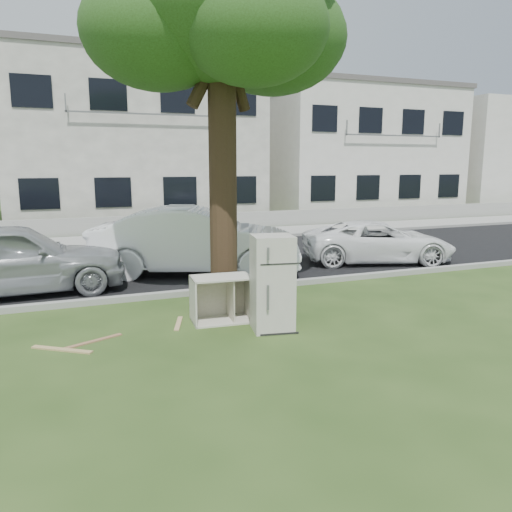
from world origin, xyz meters
name	(u,v)px	position (x,y,z in m)	size (l,w,h in m)	color
ground	(278,324)	(0.00, 0.00, 0.00)	(120.00, 120.00, 0.00)	#294318
road	(193,262)	(0.00, 6.00, 0.01)	(120.00, 7.00, 0.01)	black
kerb_near	(233,291)	(0.00, 2.45, 0.00)	(120.00, 0.18, 0.12)	gray
kerb_far	(168,244)	(0.00, 9.55, 0.00)	(120.00, 0.18, 0.12)	gray
sidewalk	(160,238)	(0.00, 11.00, 0.01)	(120.00, 2.80, 0.01)	gray
low_wall	(152,224)	(0.00, 12.60, 0.35)	(120.00, 0.15, 0.70)	gray
street_tree	(221,10)	(-0.40, 1.80, 5.49)	(3.80, 3.80, 7.02)	black
townhouse_center	(132,143)	(0.00, 17.50, 3.72)	(11.22, 8.16, 7.44)	silver
townhouse_right	(348,152)	(12.00, 17.50, 3.42)	(10.20, 8.16, 6.84)	white
fridge	(272,283)	(-0.20, -0.21, 0.79)	(0.65, 0.61, 1.59)	white
cabinet	(221,299)	(-0.85, 0.53, 0.40)	(1.03, 0.64, 0.80)	silver
plank_a	(92,342)	(-3.05, 0.24, 0.01)	(1.00, 0.08, 0.02)	#946847
plank_b	(62,350)	(-3.49, 0.04, 0.01)	(0.99, 0.10, 0.02)	tan
plank_c	(178,323)	(-1.60, 0.64, 0.01)	(0.74, 0.08, 0.02)	tan
car_center	(196,241)	(-0.29, 4.44, 0.84)	(1.78, 5.11, 1.68)	white
car_right	(378,242)	(4.86, 4.11, 0.58)	(1.93, 4.18, 1.16)	white
car_left	(12,259)	(-4.39, 3.86, 0.78)	(1.83, 4.56, 1.55)	#A1A4A8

